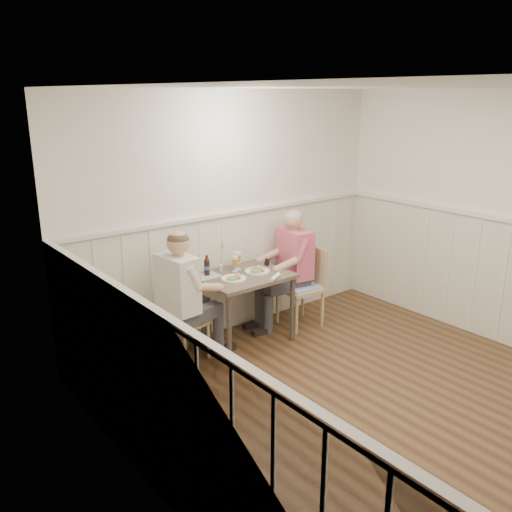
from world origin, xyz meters
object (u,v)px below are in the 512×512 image
(beer_bottle, at_px, (207,266))
(grass_vase, at_px, (221,257))
(dining_table, at_px, (244,284))
(man_in_pink, at_px, (291,276))
(chair_left, at_px, (181,320))
(diner_cream, at_px, (182,309))
(chair_right, at_px, (304,283))

(beer_bottle, bearing_deg, grass_vase, 9.82)
(dining_table, distance_m, man_in_pink, 0.72)
(chair_left, distance_m, diner_cream, 0.15)
(beer_bottle, bearing_deg, diner_cream, -151.64)
(dining_table, relative_size, chair_left, 1.15)
(dining_table, xyz_separation_m, chair_right, (0.81, -0.05, -0.16))
(diner_cream, xyz_separation_m, grass_vase, (0.65, 0.28, 0.33))
(chair_left, height_order, man_in_pink, man_in_pink)
(dining_table, xyz_separation_m, grass_vase, (-0.12, 0.25, 0.25))
(man_in_pink, distance_m, diner_cream, 1.48)
(chair_left, distance_m, beer_bottle, 0.63)
(dining_table, relative_size, chair_right, 1.02)
(chair_right, xyz_separation_m, beer_bottle, (-1.12, 0.27, 0.36))
(chair_left, relative_size, beer_bottle, 3.70)
(diner_cream, distance_m, grass_vase, 0.78)
(chair_right, distance_m, chair_left, 1.57)
(man_in_pink, distance_m, grass_vase, 0.91)
(beer_bottle, distance_m, grass_vase, 0.21)
(chair_left, xyz_separation_m, beer_bottle, (0.44, 0.18, 0.41))
(diner_cream, bearing_deg, man_in_pink, 3.03)
(beer_bottle, relative_size, grass_vase, 0.65)
(beer_bottle, height_order, grass_vase, grass_vase)
(beer_bottle, bearing_deg, chair_right, -13.58)
(dining_table, height_order, diner_cream, diner_cream)
(dining_table, relative_size, man_in_pink, 0.68)
(man_in_pink, bearing_deg, grass_vase, 166.39)
(diner_cream, relative_size, beer_bottle, 6.28)
(chair_right, height_order, diner_cream, diner_cream)
(chair_right, height_order, man_in_pink, man_in_pink)
(dining_table, xyz_separation_m, chair_left, (-0.75, 0.04, -0.21))
(grass_vase, bearing_deg, beer_bottle, -170.18)
(chair_right, relative_size, diner_cream, 0.66)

